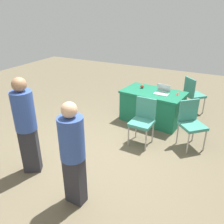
% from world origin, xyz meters
% --- Properties ---
extents(ground_plane, '(14.40, 14.40, 0.00)m').
position_xyz_m(ground_plane, '(0.00, 0.00, 0.00)').
color(ground_plane, brown).
extents(table_foreground, '(1.54, 1.01, 0.77)m').
position_xyz_m(table_foreground, '(-0.36, -1.92, 0.39)').
color(table_foreground, '#196647').
rests_on(table_foreground, ground).
extents(chair_near_front, '(0.62, 0.62, 0.96)m').
position_xyz_m(chair_near_front, '(-1.39, -1.17, 0.55)').
color(chair_near_front, '#9E9993').
rests_on(chair_near_front, ground).
extents(chair_tucked_right, '(0.62, 0.62, 0.96)m').
position_xyz_m(chair_tucked_right, '(-1.14, -2.90, 0.55)').
color(chair_tucked_right, '#9E9993').
rests_on(chair_tucked_right, ground).
extents(chair_by_pillar, '(0.46, 0.46, 0.96)m').
position_xyz_m(chair_by_pillar, '(-0.51, -0.84, 0.55)').
color(chair_by_pillar, '#9E9993').
rests_on(chair_by_pillar, ground).
extents(person_attendee_standing, '(0.35, 0.35, 1.58)m').
position_xyz_m(person_attendee_standing, '(-0.22, 1.12, 0.87)').
color(person_attendee_standing, '#26262D').
rests_on(person_attendee_standing, ground).
extents(person_attendee_browsing, '(0.47, 0.47, 1.68)m').
position_xyz_m(person_attendee_browsing, '(0.86, 0.89, 0.94)').
color(person_attendee_browsing, '#26262D').
rests_on(person_attendee_browsing, ground).
extents(laptop_silver, '(0.33, 0.31, 0.21)m').
position_xyz_m(laptop_silver, '(-0.58, -1.89, 0.81)').
color(laptop_silver, silver).
rests_on(laptop_silver, table_foreground).
extents(yarn_ball, '(0.09, 0.09, 0.09)m').
position_xyz_m(yarn_ball, '(-0.03, -2.04, 0.81)').
color(yarn_ball, '#B2382D').
rests_on(yarn_ball, table_foreground).
extents(scissors_red, '(0.06, 0.18, 0.01)m').
position_xyz_m(scissors_red, '(-0.92, -2.01, 0.77)').
color(scissors_red, red).
rests_on(scissors_red, table_foreground).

